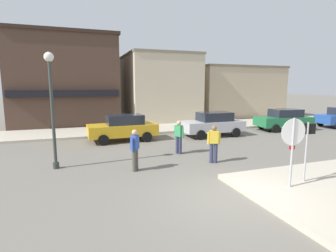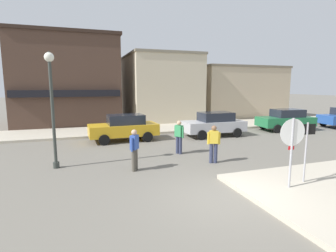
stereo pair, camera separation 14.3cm
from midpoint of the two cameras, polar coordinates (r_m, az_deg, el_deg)
ground_plane at (r=8.07m, az=12.54°, el=-15.16°), size 160.00×160.00×0.00m
kerb_far at (r=19.39m, az=-7.35°, el=-0.76°), size 80.00×4.00×0.15m
stop_sign at (r=8.74m, az=25.06°, el=-3.47°), size 0.81×0.13×2.30m
one_way_sign at (r=9.51m, az=27.52°, el=-3.86°), size 0.60×0.09×2.10m
lamp_post at (r=11.00m, az=-24.41°, el=6.48°), size 0.36×0.36×4.54m
parked_car_nearest at (r=15.75m, az=-10.01°, el=-0.29°), size 4.06×1.99×1.56m
parked_car_second at (r=17.24m, az=9.50°, el=0.49°), size 4.00×1.88×1.56m
parked_car_third at (r=21.08m, az=23.73°, el=1.35°), size 4.15×2.18×1.56m
pedestrian_crossing_near at (r=11.21m, az=9.57°, el=-3.62°), size 0.54×0.34×1.61m
pedestrian_crossing_far at (r=12.54m, az=2.03°, el=-2.20°), size 0.37×0.52×1.61m
pedestrian_kerb_side at (r=10.11m, az=-7.61°, el=-4.93°), size 0.40×0.49×1.61m
building_corner_shop at (r=24.45m, az=-21.45°, el=9.12°), size 8.27×7.94×7.33m
building_storefront_left_near at (r=25.07m, az=-2.32°, el=8.25°), size 6.19×7.43×6.08m
building_storefront_left_mid at (r=28.93m, az=13.65°, el=7.20°), size 9.01×6.40×5.20m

